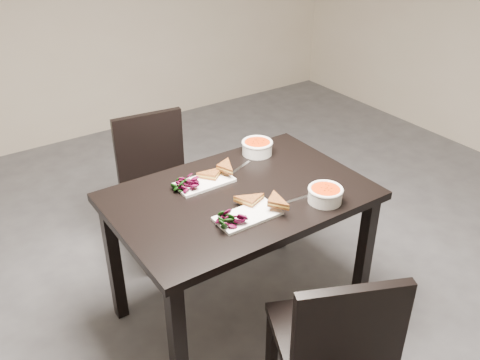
# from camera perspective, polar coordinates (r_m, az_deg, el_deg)

# --- Properties ---
(ground) EXTENTS (5.00, 5.00, 0.00)m
(ground) POSITION_cam_1_polar(r_m,az_deg,el_deg) (3.11, 2.81, -10.56)
(ground) COLOR #47474C
(ground) RESTS_ON ground
(table) EXTENTS (1.20, 0.80, 0.75)m
(table) POSITION_cam_1_polar(r_m,az_deg,el_deg) (2.50, 0.00, -3.36)
(table) COLOR black
(table) RESTS_ON ground
(chair_near) EXTENTS (0.55, 0.55, 0.85)m
(chair_near) POSITION_cam_1_polar(r_m,az_deg,el_deg) (2.13, 10.39, -16.99)
(chair_near) COLOR black
(chair_near) RESTS_ON ground
(chair_far) EXTENTS (0.47, 0.47, 0.85)m
(chair_far) POSITION_cam_1_polar(r_m,az_deg,el_deg) (3.15, -9.04, 0.32)
(chair_far) COLOR black
(chair_far) RESTS_ON ground
(plate_near) EXTENTS (0.29, 0.14, 0.01)m
(plate_near) POSITION_cam_1_polar(r_m,az_deg,el_deg) (2.27, 0.86, -3.96)
(plate_near) COLOR white
(plate_near) RESTS_ON table
(sandwich_near) EXTENTS (0.17, 0.15, 0.05)m
(sandwich_near) POSITION_cam_1_polar(r_m,az_deg,el_deg) (2.29, 1.98, -2.64)
(sandwich_near) COLOR #97521F
(sandwich_near) RESTS_ON plate_near
(salad_near) EXTENTS (0.09, 0.08, 0.04)m
(salad_near) POSITION_cam_1_polar(r_m,az_deg,el_deg) (2.21, -1.27, -4.20)
(salad_near) COLOR black
(salad_near) RESTS_ON plate_near
(soup_bowl_near) EXTENTS (0.16, 0.16, 0.07)m
(soup_bowl_near) POSITION_cam_1_polar(r_m,az_deg,el_deg) (2.39, 9.36, -1.50)
(soup_bowl_near) COLOR white
(soup_bowl_near) RESTS_ON table
(cutlery_near) EXTENTS (0.18, 0.03, 0.00)m
(cutlery_near) POSITION_cam_1_polar(r_m,az_deg,el_deg) (2.40, 5.98, -2.23)
(cutlery_near) COLOR silver
(cutlery_near) RESTS_ON table
(plate_far) EXTENTS (0.28, 0.14, 0.01)m
(plate_far) POSITION_cam_1_polar(r_m,az_deg,el_deg) (2.52, -3.93, -0.27)
(plate_far) COLOR white
(plate_far) RESTS_ON table
(sandwich_far) EXTENTS (0.18, 0.17, 0.05)m
(sandwich_far) POSITION_cam_1_polar(r_m,az_deg,el_deg) (2.52, -2.51, 0.60)
(sandwich_far) COLOR #97521F
(sandwich_far) RESTS_ON plate_far
(salad_far) EXTENTS (0.09, 0.08, 0.04)m
(salad_far) POSITION_cam_1_polar(r_m,az_deg,el_deg) (2.46, -5.95, -0.40)
(salad_far) COLOR black
(salad_far) RESTS_ON plate_far
(soup_bowl_far) EXTENTS (0.17, 0.17, 0.07)m
(soup_bowl_far) POSITION_cam_1_polar(r_m,az_deg,el_deg) (2.78, 1.90, 3.69)
(soup_bowl_far) COLOR white
(soup_bowl_far) RESTS_ON table
(cutlery_far) EXTENTS (0.17, 0.08, 0.00)m
(cutlery_far) POSITION_cam_1_polar(r_m,az_deg,el_deg) (2.65, -0.04, 1.33)
(cutlery_far) COLOR silver
(cutlery_far) RESTS_ON table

